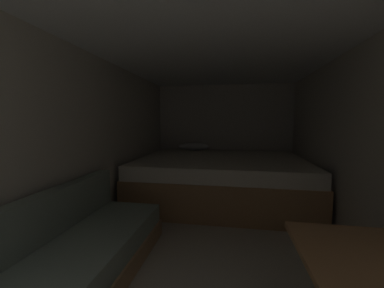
% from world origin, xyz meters
% --- Properties ---
extents(ground_plane, '(6.83, 6.83, 0.00)m').
position_xyz_m(ground_plane, '(0.00, 1.97, 0.00)').
color(ground_plane, '#B2A893').
extents(wall_back, '(2.72, 0.05, 1.95)m').
position_xyz_m(wall_back, '(0.00, 4.41, 0.98)').
color(wall_back, beige).
rests_on(wall_back, ground).
extents(wall_left, '(0.05, 4.83, 1.95)m').
position_xyz_m(wall_left, '(-1.34, 1.97, 0.98)').
color(wall_left, beige).
rests_on(wall_left, ground).
extents(wall_right, '(0.05, 4.83, 1.95)m').
position_xyz_m(wall_right, '(1.34, 1.97, 0.98)').
color(wall_right, beige).
rests_on(wall_right, ground).
extents(ceiling_slab, '(2.72, 4.83, 0.05)m').
position_xyz_m(ceiling_slab, '(0.00, 1.97, 1.98)').
color(ceiling_slab, white).
rests_on(ceiling_slab, wall_left).
extents(bed, '(2.50, 1.97, 0.83)m').
position_xyz_m(bed, '(-0.00, 3.36, 0.34)').
color(bed, '#9E7247').
rests_on(bed, ground).
extents(sofa_left, '(0.71, 1.95, 0.70)m').
position_xyz_m(sofa_left, '(-0.98, 1.11, 0.22)').
color(sofa_left, tan).
rests_on(sofa_left, ground).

